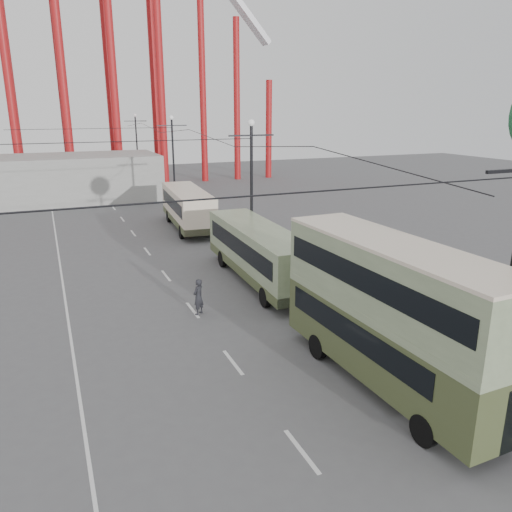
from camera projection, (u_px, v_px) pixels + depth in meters
name	position (u px, v px, depth m)	size (l,w,h in m)	color
ground	(300.00, 409.00, 17.27)	(160.00, 160.00, 0.00)	#535355
road_markings	(156.00, 260.00, 34.36)	(12.52, 120.00, 0.01)	silver
lamp_post_mid	(252.00, 190.00, 33.94)	(3.20, 0.44, 9.32)	black
lamp_post_far	(173.00, 160.00, 53.38)	(3.20, 0.44, 9.32)	black
lamp_post_distant	(137.00, 147.00, 72.82)	(3.20, 0.44, 9.32)	black
fairground_shed	(58.00, 178.00, 55.86)	(22.00, 10.00, 5.00)	gray
double_decker_bus	(391.00, 308.00, 17.89)	(2.95, 10.40, 5.54)	#404927
single_decker_green	(259.00, 251.00, 29.60)	(3.04, 11.77, 3.31)	gray
single_decker_cream	(188.00, 207.00, 42.88)	(3.52, 10.93, 3.35)	beige
pedestrian	(198.00, 297.00, 24.99)	(0.68, 0.45, 1.86)	#222227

